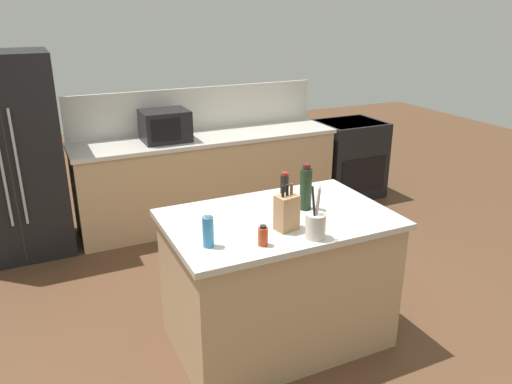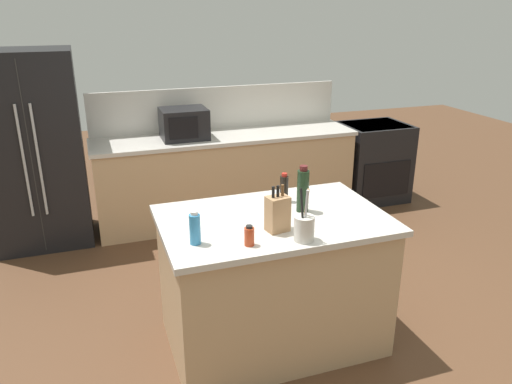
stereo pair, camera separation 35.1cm
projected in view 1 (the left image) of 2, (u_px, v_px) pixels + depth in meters
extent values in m
plane|color=brown|center=(277.00, 337.00, 3.57)|extent=(14.00, 14.00, 0.00)
cube|color=tan|center=(209.00, 180.00, 5.39)|extent=(2.75, 0.62, 0.90)
cube|color=beige|center=(207.00, 138.00, 5.23)|extent=(2.79, 0.66, 0.04)
cube|color=beige|center=(196.00, 109.00, 5.41)|extent=(2.75, 0.03, 0.46)
cube|color=tan|center=(278.00, 282.00, 3.41)|extent=(1.40, 0.89, 0.90)
cube|color=beige|center=(279.00, 219.00, 3.24)|extent=(1.46, 0.95, 0.04)
cube|color=black|center=(10.00, 157.00, 4.52)|extent=(0.88, 0.72, 1.86)
cube|color=#2D2D2D|center=(10.00, 168.00, 4.22)|extent=(0.01, 0.00, 1.77)
cylinder|color=#ADB2B7|center=(2.00, 170.00, 4.18)|extent=(0.02, 0.02, 1.02)
cylinder|color=#ADB2B7|center=(18.00, 168.00, 4.22)|extent=(0.02, 0.02, 1.02)
cube|color=black|center=(348.00, 159.00, 6.11)|extent=(0.76, 0.64, 0.92)
cube|color=black|center=(364.00, 175.00, 5.88)|extent=(0.61, 0.01, 0.41)
cube|color=black|center=(351.00, 123.00, 5.95)|extent=(0.68, 0.58, 0.02)
cube|color=black|center=(165.00, 126.00, 4.99)|extent=(0.46, 0.38, 0.31)
cube|color=black|center=(166.00, 130.00, 4.81)|extent=(0.29, 0.01, 0.22)
cube|color=#A87C54|center=(287.00, 213.00, 3.01)|extent=(0.15, 0.12, 0.22)
cylinder|color=black|center=(283.00, 191.00, 2.94)|extent=(0.02, 0.02, 0.07)
cylinder|color=black|center=(287.00, 190.00, 2.96)|extent=(0.02, 0.02, 0.07)
cylinder|color=brown|center=(291.00, 189.00, 2.98)|extent=(0.02, 0.02, 0.07)
cylinder|color=beige|center=(315.00, 226.00, 2.92)|extent=(0.12, 0.12, 0.15)
cylinder|color=olive|center=(318.00, 200.00, 2.88)|extent=(0.01, 0.05, 0.18)
cylinder|color=black|center=(314.00, 202.00, 2.86)|extent=(0.01, 0.05, 0.18)
cylinder|color=#B2B2B7|center=(318.00, 202.00, 2.85)|extent=(0.01, 0.03, 0.18)
cylinder|color=#B73D1E|center=(263.00, 237.00, 2.83)|extent=(0.06, 0.06, 0.11)
cylinder|color=black|center=(263.00, 227.00, 2.81)|extent=(0.04, 0.04, 0.02)
cylinder|color=#3384BC|center=(208.00, 232.00, 2.81)|extent=(0.06, 0.06, 0.18)
cylinder|color=white|center=(207.00, 215.00, 2.77)|extent=(0.04, 0.04, 0.02)
cylinder|color=black|center=(306.00, 189.00, 3.31)|extent=(0.08, 0.08, 0.28)
cylinder|color=#4C1919|center=(307.00, 167.00, 3.25)|extent=(0.05, 0.05, 0.03)
cylinder|color=black|center=(284.00, 188.00, 3.48)|extent=(0.06, 0.06, 0.18)
cylinder|color=#B22319|center=(285.00, 174.00, 3.44)|extent=(0.04, 0.04, 0.02)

